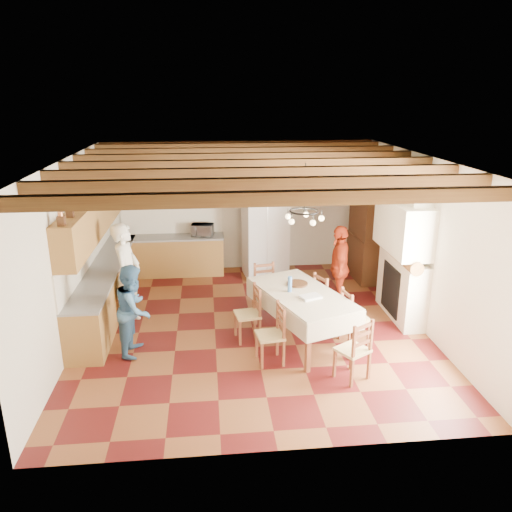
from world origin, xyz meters
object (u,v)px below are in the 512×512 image
Objects in this scene: chair_right_far at (327,298)px; person_man at (127,274)px; chair_left_near at (270,334)px; chair_left_far at (247,313)px; chair_end_far at (266,289)px; refrigerator at (265,236)px; person_woman_blue at (134,309)px; microwave at (202,230)px; hutch at (366,231)px; person_woman_red at (339,267)px; chair_end_near at (353,349)px; chair_right_near at (355,317)px; dining_table at (302,297)px.

person_man is (-3.56, 0.37, 0.46)m from chair_right_far.
chair_left_near is 0.51× the size of person_man.
chair_left_far is 1.00× the size of chair_end_far.
refrigerator is 4.18m from person_woman_blue.
chair_end_far is at bearing 38.05° from chair_right_far.
hutch is at bearing -1.28° from microwave.
person_woman_red reaches higher than person_woman_blue.
hutch is at bearing 124.19° from chair_left_far.
person_woman_blue is at bearing -54.96° from person_woman_red.
chair_right_far is at bearing -80.04° from refrigerator.
chair_left_near is 2.19m from person_woman_blue.
refrigerator is 1.95× the size of chair_end_near.
refrigerator is 1.95× the size of chair_right_near.
microwave is at bearing 167.63° from hutch.
chair_left_far is 1.98× the size of microwave.
chair_right_far is at bearing 9.85° from chair_right_near.
person_man reaches higher than chair_end_near.
hutch is at bearing -140.68° from chair_end_near.
refrigerator is 1.00× the size of person_man.
chair_left_far reaches higher than dining_table.
hutch is 3.00m from chair_end_far.
dining_table is 2.36× the size of chair_right_near.
chair_left_far is (-2.87, -2.70, -0.62)m from hutch.
person_woman_blue reaches higher than chair_left_far.
hutch is 2.29× the size of chair_left_far.
chair_right_far is at bearing -69.86° from person_woman_blue.
chair_left_near is (-2.59, -3.49, -0.62)m from hutch.
person_woman_red is (0.99, 1.34, 0.02)m from dining_table.
chair_end_far is at bearing -103.50° from refrigerator.
person_man is at bearing -147.99° from refrigerator.
chair_end_near is (-0.35, -1.06, 0.00)m from chair_right_near.
chair_end_far is 0.51× the size of person_man.
person_woman_blue is (-1.82, -0.23, 0.26)m from chair_left_far.
hutch is 2.68m from chair_right_far.
microwave is at bearing -173.75° from chair_left_near.
chair_left_near is 0.58× the size of person_woman_red.
refrigerator is 2.27m from person_woman_red.
chair_right_near is 0.84m from chair_right_far.
chair_left_far is at bearing 83.83° from chair_right_far.
chair_end_near is 1.98× the size of microwave.
hutch reaches higher than person_woman_blue.
chair_end_near is 2.58m from chair_end_far.
hutch is at bearing 135.92° from chair_left_near.
refrigerator reaches higher than chair_end_near.
hutch is at bearing 25.43° from chair_end_far.
refrigerator reaches higher than chair_left_far.
refrigerator reaches higher than chair_right_near.
person_woman_blue is (-2.71, -0.10, -0.06)m from dining_table.
chair_end_near is (1.14, -0.57, 0.00)m from chair_left_near.
refrigerator is 3.85× the size of microwave.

